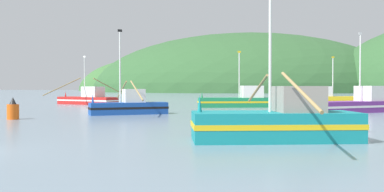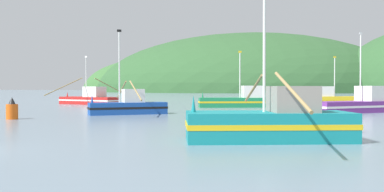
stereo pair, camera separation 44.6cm
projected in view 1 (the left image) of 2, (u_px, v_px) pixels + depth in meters
The scene contains 9 objects.
hill_mid_right at pixel (147, 91), 274.22m from camera, with size 89.82×71.85×41.60m, color #386633.
hill_far_center at pixel (243, 92), 216.03m from camera, with size 155.11×124.09×58.20m, color #2D562D.
fishing_boat_green at pixel (242, 100), 47.47m from camera, with size 9.58×4.97×6.30m.
fishing_boat_red at pixel (88, 99), 55.32m from camera, with size 9.11×13.62×6.36m.
fishing_boat_purple at pixel (363, 104), 38.10m from camera, with size 9.38×8.38×7.14m.
fishing_boat_blue at pixel (129, 106), 34.96m from camera, with size 6.16×7.50×6.96m.
fishing_boat_teal at pixel (277, 122), 17.76m from camera, with size 7.36×10.59×6.90m.
fishing_boat_yellow at pixel (331, 99), 55.71m from camera, with size 11.12×5.60×6.29m.
channel_buoy at pixel (13, 110), 29.51m from camera, with size 0.80×0.80×1.55m.
Camera 1 is at (11.42, -11.39, 2.24)m, focal length 39.69 mm.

